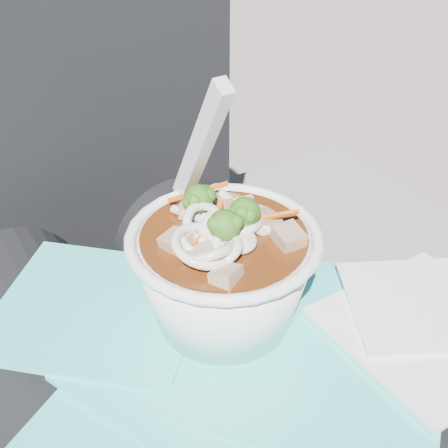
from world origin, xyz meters
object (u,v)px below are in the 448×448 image
person_body (149,312)px  plastic_bag (212,366)px  udon_bowl (224,265)px  lap (199,404)px

person_body → plastic_bag: (-0.01, -0.12, 0.05)m
plastic_bag → udon_bowl: udon_bowl is taller
person_body → udon_bowl: bearing=-73.7°
lap → plastic_bag: (-0.01, -0.03, 0.08)m
lap → person_body: person_body is taller
lap → udon_bowl: size_ratio=2.49×
plastic_bag → lap: bearing=80.9°
lap → udon_bowl: bearing=5.7°
lap → person_body: 0.10m
plastic_bag → udon_bowl: size_ratio=2.07×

